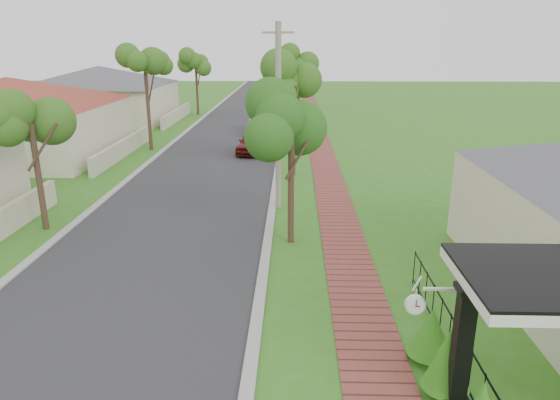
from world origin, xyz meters
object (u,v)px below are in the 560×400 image
(station_clock, at_px, (417,303))
(parked_car_red, at_px, (253,143))
(porch_post, at_px, (461,356))
(utility_pole, at_px, (278,118))
(near_tree, at_px, (291,125))
(parked_car_white, at_px, (260,124))

(station_clock, bearing_deg, parked_car_red, 102.43)
(porch_post, bearing_deg, utility_pole, 107.30)
(near_tree, xyz_separation_m, utility_pole, (-0.54, 3.72, -0.30))
(porch_post, bearing_deg, parked_car_white, 100.86)
(parked_car_red, xyz_separation_m, utility_pole, (1.90, -10.46, 3.04))
(parked_car_white, bearing_deg, near_tree, -88.49)
(porch_post, xyz_separation_m, station_clock, (-0.75, 0.40, 0.83))
(near_tree, bearing_deg, station_clock, -72.71)
(near_tree, relative_size, station_clock, 5.38)
(parked_car_red, relative_size, utility_pole, 0.52)
(station_clock, bearing_deg, parked_car_white, 99.55)
(parked_car_red, distance_m, station_clock, 22.34)
(porch_post, distance_m, station_clock, 1.19)
(parked_car_red, height_order, utility_pole, utility_pole)
(porch_post, relative_size, parked_car_red, 0.67)
(near_tree, bearing_deg, parked_car_white, 96.64)
(utility_pole, bearing_deg, parked_car_red, 100.30)
(porch_post, height_order, station_clock, porch_post)
(parked_car_white, distance_m, near_tree, 21.31)
(parked_car_red, bearing_deg, station_clock, -69.55)
(utility_pole, bearing_deg, porch_post, -72.70)
(porch_post, xyz_separation_m, parked_car_red, (-5.55, 22.18, -0.48))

